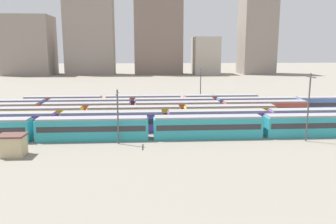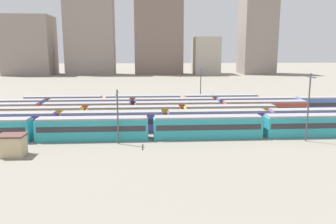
{
  "view_description": "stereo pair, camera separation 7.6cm",
  "coord_description": "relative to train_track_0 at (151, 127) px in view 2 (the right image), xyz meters",
  "views": [
    {
      "loc": [
        20.46,
        -54.0,
        14.57
      ],
      "look_at": [
        24.92,
        13.0,
        2.04
      ],
      "focal_mm": 35.86,
      "sensor_mm": 36.0,
      "label": 1
    },
    {
      "loc": [
        20.53,
        -54.0,
        14.57
      ],
      "look_at": [
        24.92,
        13.0,
        2.04
      ],
      "focal_mm": 35.86,
      "sensor_mm": 36.0,
      "label": 2
    }
  ],
  "objects": [
    {
      "name": "train_track_3",
      "position": [
        -3.56,
        15.6,
        0.0
      ],
      "size": [
        74.7,
        3.06,
        3.75
      ],
      "color": "#BC4C38",
      "rests_on": "ground_plane"
    },
    {
      "name": "catenary_pole_1",
      "position": [
        12.92,
        28.88,
        3.58
      ],
      "size": [
        0.24,
        3.2,
        9.87
      ],
      "color": "#4C4C51",
      "rests_on": "ground_plane"
    },
    {
      "name": "distant_building_3",
      "position": [
        35.39,
        148.51,
        9.04
      ],
      "size": [
        14.88,
        18.83,
        21.88
      ],
      "primitive_type": "cube",
      "color": "#B2A899",
      "rests_on": "ground_plane"
    },
    {
      "name": "ground_plane",
      "position": [
        -21.22,
        13.0,
        -1.9
      ],
      "size": [
        600.0,
        600.0,
        0.0
      ],
      "primitive_type": "plane",
      "color": "gray"
    },
    {
      "name": "distant_building_4",
      "position": [
        66.35,
        148.51,
        22.69
      ],
      "size": [
        19.21,
        18.78,
        49.19
      ],
      "primitive_type": "cube",
      "color": "gray",
      "rests_on": "ground_plane"
    },
    {
      "name": "distant_building_0",
      "position": [
        -67.87,
        148.51,
        14.94
      ],
      "size": [
        26.71,
        21.82,
        33.7
      ],
      "primitive_type": "cube",
      "color": "gray",
      "rests_on": "ground_plane"
    },
    {
      "name": "train_track_2",
      "position": [
        -3.12,
        10.4,
        -0.0
      ],
      "size": [
        55.8,
        3.06,
        3.75
      ],
      "color": "yellow",
      "rests_on": "ground_plane"
    },
    {
      "name": "train_track_5",
      "position": [
        -1.4,
        26.0,
        -0.0
      ],
      "size": [
        55.8,
        3.06,
        3.75
      ],
      "color": "#BC4C38",
      "rests_on": "ground_plane"
    },
    {
      "name": "train_track_4",
      "position": [
        15.09,
        20.8,
        0.0
      ],
      "size": [
        112.5,
        3.06,
        3.75
      ],
      "color": "#4C70BC",
      "rests_on": "ground_plane"
    },
    {
      "name": "catenary_pole_0",
      "position": [
        -5.14,
        -2.78,
        2.91
      ],
      "size": [
        0.24,
        3.2,
        8.57
      ],
      "color": "#4C4C51",
      "rests_on": "ground_plane"
    },
    {
      "name": "signal_hut",
      "position": [
        -19.31,
        -7.82,
        -0.35
      ],
      "size": [
        3.6,
        3.0,
        3.04
      ],
      "color": "#C6B284",
      "rests_on": "ground_plane"
    },
    {
      "name": "train_track_0",
      "position": [
        0.0,
        0.0,
        0.0
      ],
      "size": [
        74.7,
        3.06,
        3.75
      ],
      "color": "teal",
      "rests_on": "ground_plane"
    },
    {
      "name": "distant_building_1",
      "position": [
        -33.04,
        148.51,
        21.39
      ],
      "size": [
        28.09,
        13.13,
        46.58
      ],
      "primitive_type": "cube",
      "color": "gray",
      "rests_on": "ground_plane"
    },
    {
      "name": "catenary_pole_2",
      "position": [
        24.94,
        -3.21,
        4.13
      ],
      "size": [
        0.24,
        3.2,
        10.96
      ],
      "color": "#4C4C51",
      "rests_on": "ground_plane"
    },
    {
      "name": "train_track_1",
      "position": [
        2.66,
        5.2,
        0.0
      ],
      "size": [
        74.7,
        3.06,
        3.75
      ],
      "color": "#6B429E",
      "rests_on": "ground_plane"
    },
    {
      "name": "distant_building_2",
      "position": [
        7.04,
        148.51,
        24.09
      ],
      "size": [
        28.21,
        12.89,
        51.98
      ],
      "primitive_type": "cube",
      "color": "#7A665B",
      "rests_on": "ground_plane"
    }
  ]
}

